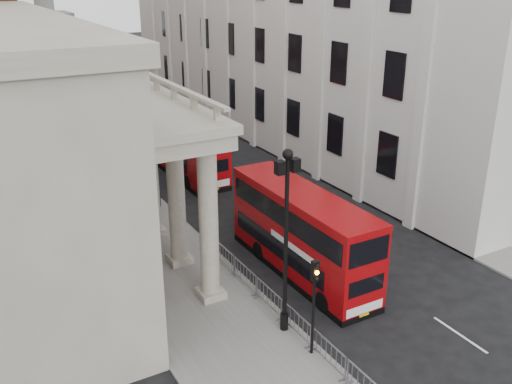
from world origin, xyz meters
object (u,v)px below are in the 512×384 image
Objects in this scene: pedestrian_b at (116,208)px; pedestrian_a at (138,249)px; lamp_post_south at (286,231)px; traffic_light at (314,291)px; lamp_post_north at (91,93)px; bus_far at (181,139)px; pedestrian_c at (141,201)px; lamp_post_mid at (154,137)px; bus_near at (302,232)px.

pedestrian_a is at bearing 86.42° from pedestrian_b.
lamp_post_south is at bearing -60.12° from pedestrian_a.
lamp_post_north is at bearing 90.17° from traffic_light.
bus_far is 8.77m from pedestrian_c.
lamp_post_south and lamp_post_north have the same top height.
traffic_light is at bearing -63.37° from pedestrian_a.
bus_far is at bearing 79.00° from lamp_post_south.
lamp_post_north is 5.39× the size of pedestrian_b.
lamp_post_mid is 0.71× the size of bus_far.
bus_near is at bearing -26.71° from pedestrian_a.
bus_near is at bearing 122.91° from pedestrian_b.
bus_far reaches higher than pedestrian_a.
lamp_post_north is at bearing 90.00° from lamp_post_south.
bus_far is at bearing -66.23° from lamp_post_north.
lamp_post_mid is (0.00, 16.00, 0.00)m from lamp_post_south.
lamp_post_north is (0.00, 32.00, 0.00)m from lamp_post_south.
pedestrian_a is at bearing 145.03° from bus_near.
lamp_post_mid is at bearing -162.60° from pedestrian_b.
lamp_post_mid reaches higher than bus_near.
pedestrian_b is at bearing 101.31° from lamp_post_south.
lamp_post_north is at bearing 88.88° from pedestrian_a.
bus_far is at bearing -134.12° from pedestrian_b.
traffic_light is 11.90m from pedestrian_a.
pedestrian_b is at bearing -164.78° from lamp_post_mid.
bus_far is (4.22, 24.22, -0.48)m from traffic_light.
bus_near is at bearing 48.84° from lamp_post_south.
lamp_post_south is 15.99m from pedestrian_b.
bus_near is at bearing -82.73° from lamp_post_north.
lamp_post_north is 16.86m from pedestrian_c.
lamp_post_south reaches higher than traffic_light.
traffic_light reaches higher than pedestrian_a.
lamp_post_mid is 12.71m from bus_near.
lamp_post_south reaches higher than pedestrian_c.
pedestrian_c is (-1.27, -16.33, -4.03)m from lamp_post_north.
bus_far is at bearing 53.88° from pedestrian_c.
lamp_post_mid reaches higher than traffic_light.
lamp_post_south is at bearing -101.81° from bus_far.
bus_far is (4.32, -9.80, -2.29)m from lamp_post_north.
bus_near is (3.56, -27.92, -2.56)m from lamp_post_north.
lamp_post_mid is 1.00× the size of lamp_post_north.
lamp_post_south is at bearing 92.84° from traffic_light.
lamp_post_mid is at bearing 106.31° from bus_near.
pedestrian_b is (-3.04, -16.83, -4.02)m from lamp_post_north.
lamp_post_mid is 4.24m from pedestrian_c.
lamp_post_mid is at bearing -125.64° from bus_far.
lamp_post_south is 16.00m from lamp_post_mid.
bus_near is 0.89× the size of bus_far.
lamp_post_south is at bearing 103.49° from pedestrian_b.
bus_far is 7.21× the size of pedestrian_a.
lamp_post_north is 28.27m from bus_near.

